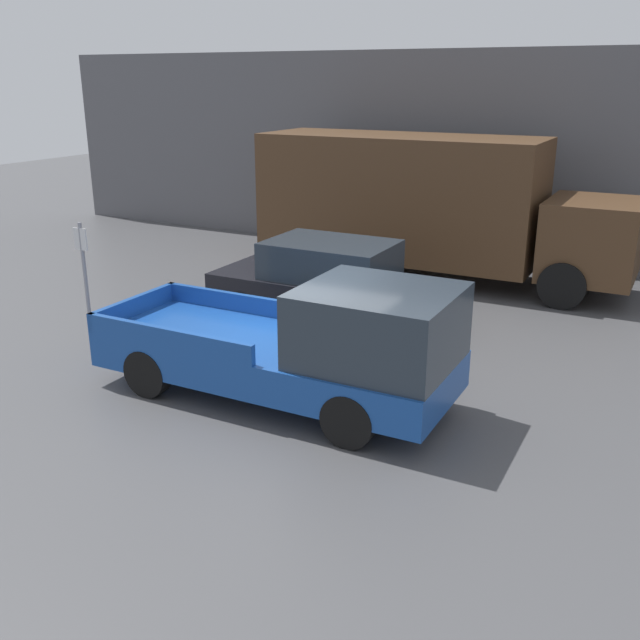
{
  "coord_description": "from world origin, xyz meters",
  "views": [
    {
      "loc": [
        5.05,
        -8.83,
        4.71
      ],
      "look_at": [
        -0.03,
        0.81,
        0.98
      ],
      "focal_mm": 40.0,
      "sensor_mm": 36.0,
      "label": 1
    }
  ],
  "objects_px": {
    "pickup_truck": "(308,346)",
    "parking_sign": "(85,276)",
    "delivery_truck": "(424,203)",
    "car": "(326,282)"
  },
  "relations": [
    {
      "from": "pickup_truck",
      "to": "parking_sign",
      "type": "height_order",
      "value": "parking_sign"
    },
    {
      "from": "delivery_truck",
      "to": "parking_sign",
      "type": "relative_size",
      "value": 3.94
    },
    {
      "from": "pickup_truck",
      "to": "delivery_truck",
      "type": "height_order",
      "value": "delivery_truck"
    },
    {
      "from": "pickup_truck",
      "to": "car",
      "type": "height_order",
      "value": "pickup_truck"
    },
    {
      "from": "delivery_truck",
      "to": "parking_sign",
      "type": "bearing_deg",
      "value": -117.77
    },
    {
      "from": "car",
      "to": "delivery_truck",
      "type": "xyz_separation_m",
      "value": [
        0.51,
        4.16,
        1.0
      ]
    },
    {
      "from": "pickup_truck",
      "to": "parking_sign",
      "type": "bearing_deg",
      "value": 175.0
    },
    {
      "from": "car",
      "to": "pickup_truck",
      "type": "bearing_deg",
      "value": -66.74
    },
    {
      "from": "car",
      "to": "parking_sign",
      "type": "xyz_separation_m",
      "value": [
        -3.33,
        -3.13,
        0.45
      ]
    },
    {
      "from": "pickup_truck",
      "to": "parking_sign",
      "type": "relative_size",
      "value": 2.45
    }
  ]
}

